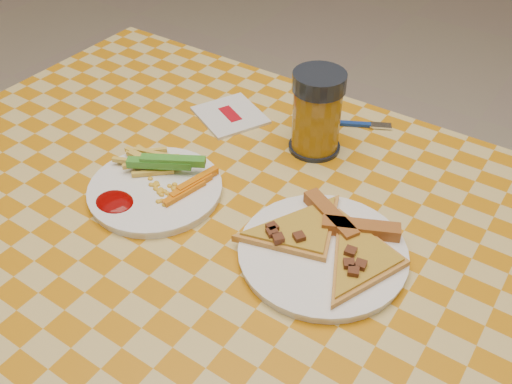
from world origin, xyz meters
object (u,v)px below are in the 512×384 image
Objects in this scene: table at (239,265)px; drink_glass at (317,113)px; plate_left at (156,190)px; plate_right at (322,254)px.

table is 8.65× the size of drink_glass.
plate_left reaches higher than table.
drink_glass is at bearing 122.11° from plate_right.
table is 6.08× the size of plate_left.
drink_glass is (-0.01, 0.25, 0.15)m from table.
plate_left and plate_right have the same top height.
drink_glass is (-0.14, 0.22, 0.07)m from plate_right.
drink_glass reaches higher than plate_left.
table is at bearing -87.25° from drink_glass.
plate_left is at bearing -178.90° from table.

